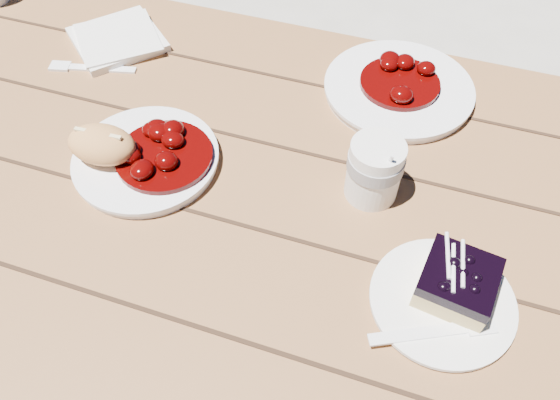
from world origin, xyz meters
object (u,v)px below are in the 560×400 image
(bread_roll, at_px, (102,145))
(main_plate, at_px, (146,160))
(coffee_cup, at_px, (374,170))
(second_plate, at_px, (398,89))
(blueberry_cake, at_px, (457,282))
(picnic_table, at_px, (272,246))
(dessert_plate, at_px, (442,302))

(bread_roll, bearing_deg, main_plate, 19.98)
(coffee_cup, xyz_separation_m, second_plate, (-0.00, 0.23, -0.04))
(blueberry_cake, bearing_deg, bread_roll, -178.62)
(picnic_table, xyz_separation_m, bread_roll, (-0.25, -0.04, 0.20))
(coffee_cup, height_order, second_plate, coffee_cup)
(main_plate, relative_size, dessert_plate, 1.22)
(main_plate, distance_m, bread_roll, 0.07)
(bread_roll, bearing_deg, coffee_cup, 10.59)
(blueberry_cake, bearing_deg, main_plate, 178.22)
(bread_roll, distance_m, coffee_cup, 0.40)
(blueberry_cake, relative_size, second_plate, 0.40)
(bread_roll, xyz_separation_m, coffee_cup, (0.39, 0.07, 0.00))
(second_plate, bearing_deg, dessert_plate, -71.32)
(second_plate, bearing_deg, blueberry_cake, -69.22)
(picnic_table, bearing_deg, dessert_plate, -23.13)
(second_plate, bearing_deg, bread_roll, -142.00)
(main_plate, bearing_deg, bread_roll, -160.02)
(picnic_table, distance_m, main_plate, 0.26)
(main_plate, relative_size, blueberry_cake, 2.18)
(blueberry_cake, height_order, coffee_cup, coffee_cup)
(coffee_cup, distance_m, second_plate, 0.23)
(bread_roll, relative_size, coffee_cup, 1.09)
(coffee_cup, relative_size, second_plate, 0.39)
(bread_roll, xyz_separation_m, blueberry_cake, (0.52, -0.06, -0.01))
(picnic_table, bearing_deg, blueberry_cake, -19.67)
(main_plate, relative_size, second_plate, 0.87)
(main_plate, distance_m, second_plate, 0.44)
(dessert_plate, bearing_deg, bread_roll, 171.55)
(main_plate, relative_size, bread_roll, 2.07)
(blueberry_cake, bearing_deg, picnic_table, 168.39)
(bread_roll, distance_m, second_plate, 0.49)
(coffee_cup, bearing_deg, dessert_plate, -50.11)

